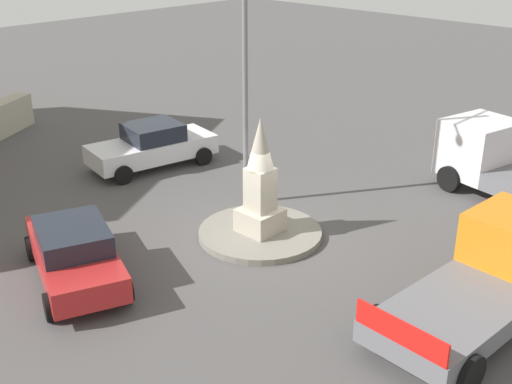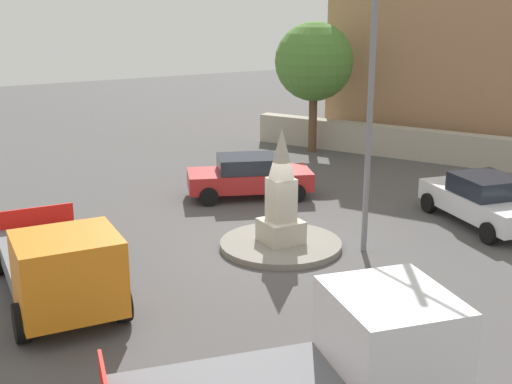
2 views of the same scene
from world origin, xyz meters
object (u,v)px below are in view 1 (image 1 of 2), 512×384
Objects in this scene: car_red_parked_right at (74,252)px; truck_orange_waiting at (494,275)px; monument at (260,184)px; truck_white_approaching at (507,165)px; car_white_far_side at (152,145)px; streetlamp at (245,31)px.

car_red_parked_right is 0.82× the size of truck_orange_waiting.
monument reaches higher than truck_white_approaching.
monument is at bearing -18.47° from car_red_parked_right.
truck_white_approaching is at bearing -23.04° from car_red_parked_right.
car_red_parked_right is 9.76m from truck_orange_waiting.
monument reaches higher than car_red_parked_right.
truck_white_approaching reaches higher than car_red_parked_right.
car_white_far_side is 11.84m from truck_white_approaching.
truck_white_approaching is (6.14, -10.12, 0.27)m from car_white_far_side.
monument is 0.58× the size of truck_orange_waiting.
car_white_far_side is 0.79× the size of truck_white_approaching.
car_white_far_side is at bearing 87.96° from truck_orange_waiting.
car_red_parked_right is 13.32m from truck_white_approaching.
streetlamp is (1.34, 1.90, 3.69)m from monument.
truck_orange_waiting is (-0.51, -8.23, -4.28)m from streetlamp.
car_red_parked_right is 0.78× the size of truck_white_approaching.
monument reaches higher than truck_orange_waiting.
streetlamp is at bearing 54.86° from monument.
car_red_parked_right is at bearing -177.34° from streetlamp.
truck_orange_waiting reaches higher than car_white_far_side.
car_white_far_side is 0.83× the size of truck_orange_waiting.
car_white_far_side reaches higher than car_red_parked_right.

